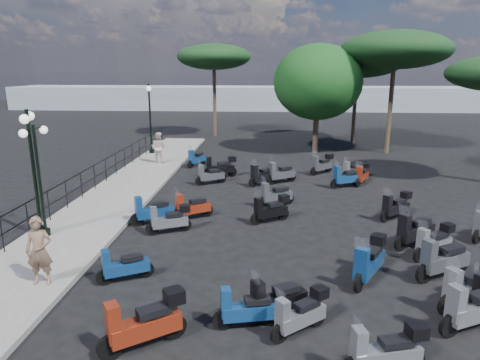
# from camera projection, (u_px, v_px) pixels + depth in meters

# --- Properties ---
(ground) EXTENTS (120.00, 120.00, 0.00)m
(ground) POSITION_uv_depth(u_px,v_px,m) (268.00, 223.00, 15.46)
(ground) COLOR black
(ground) RESTS_ON ground
(sidewalk) EXTENTS (3.00, 30.00, 0.15)m
(sidewalk) POSITION_uv_depth(u_px,v_px,m) (120.00, 194.00, 18.77)
(sidewalk) COLOR slate
(sidewalk) RESTS_ON ground
(railing) EXTENTS (0.04, 26.04, 1.10)m
(railing) POSITION_uv_depth(u_px,v_px,m) (88.00, 177.00, 18.45)
(railing) COLOR black
(railing) RESTS_ON sidewalk
(lamp_post_0) EXTENTS (0.60, 1.14, 4.07)m
(lamp_post_0) POSITION_uv_depth(u_px,v_px,m) (33.00, 165.00, 13.49)
(lamp_post_0) COLOR black
(lamp_post_0) RESTS_ON sidewalk
(lamp_post_1) EXTENTS (0.47, 1.04, 3.63)m
(lamp_post_1) POSITION_uv_depth(u_px,v_px,m) (39.00, 174.00, 13.45)
(lamp_post_1) COLOR black
(lamp_post_1) RESTS_ON sidewalk
(lamp_post_2) EXTENTS (0.58, 1.25, 4.36)m
(lamp_post_2) POSITION_uv_depth(u_px,v_px,m) (150.00, 114.00, 26.89)
(lamp_post_2) COLOR black
(lamp_post_2) RESTS_ON sidewalk
(woman) EXTENTS (0.70, 0.51, 1.77)m
(woman) POSITION_uv_depth(u_px,v_px,m) (39.00, 251.00, 10.62)
(woman) COLOR brown
(woman) RESTS_ON sidewalk
(pedestrian_far) EXTENTS (0.96, 0.81, 1.76)m
(pedestrian_far) POSITION_uv_depth(u_px,v_px,m) (158.00, 147.00, 24.51)
(pedestrian_far) COLOR beige
(pedestrian_far) RESTS_ON sidewalk
(scooter_0) EXTENTS (1.60, 1.21, 1.46)m
(scooter_0) POSITION_uv_depth(u_px,v_px,m) (144.00, 323.00, 8.44)
(scooter_0) COLOR black
(scooter_0) RESTS_ON ground
(scooter_1) EXTENTS (1.38, 0.84, 1.20)m
(scooter_1) POSITION_uv_depth(u_px,v_px,m) (124.00, 267.00, 11.16)
(scooter_1) COLOR black
(scooter_1) RESTS_ON ground
(scooter_2) EXTENTS (1.46, 0.84, 1.24)m
(scooter_2) POSITION_uv_depth(u_px,v_px,m) (169.00, 220.00, 14.44)
(scooter_2) COLOR black
(scooter_2) RESTS_ON ground
(scooter_3) EXTENTS (1.54, 0.97, 1.36)m
(scooter_3) POSITION_uv_depth(u_px,v_px,m) (153.00, 211.00, 15.30)
(scooter_3) COLOR black
(scooter_3) RESTS_ON ground
(scooter_4) EXTENTS (1.74, 0.82, 1.43)m
(scooter_4) POSITION_uv_depth(u_px,v_px,m) (220.00, 167.00, 21.82)
(scooter_4) COLOR black
(scooter_4) RESTS_ON ground
(scooter_5) EXTENTS (0.90, 1.46, 1.27)m
(scooter_5) POSITION_uv_depth(u_px,v_px,m) (196.00, 159.00, 24.33)
(scooter_5) COLOR black
(scooter_5) RESTS_ON ground
(scooter_6) EXTENTS (1.27, 1.07, 1.21)m
(scooter_6) POSITION_uv_depth(u_px,v_px,m) (300.00, 314.00, 8.92)
(scooter_6) COLOR black
(scooter_6) RESTS_ON ground
(scooter_7) EXTENTS (1.47, 0.98, 1.32)m
(scooter_7) POSITION_uv_depth(u_px,v_px,m) (276.00, 301.00, 9.44)
(scooter_7) COLOR black
(scooter_7) RESTS_ON ground
(scooter_8) EXTENTS (1.43, 0.97, 1.29)m
(scooter_8) POSITION_uv_depth(u_px,v_px,m) (192.00, 208.00, 15.79)
(scooter_8) COLOR black
(scooter_8) RESTS_ON ground
(scooter_9) EXTENTS (1.48, 0.96, 1.32)m
(scooter_9) POSITION_uv_depth(u_px,v_px,m) (275.00, 195.00, 17.26)
(scooter_9) COLOR black
(scooter_9) RESTS_ON ground
(scooter_10) EXTENTS (1.43, 0.97, 1.27)m
(scooter_10) POSITION_uv_depth(u_px,v_px,m) (211.00, 175.00, 20.57)
(scooter_10) COLOR black
(scooter_10) RESTS_ON ground
(scooter_11) EXTENTS (1.61, 0.67, 1.30)m
(scooter_11) POSITION_uv_depth(u_px,v_px,m) (385.00, 352.00, 7.69)
(scooter_11) COLOR black
(scooter_11) RESTS_ON ground
(scooter_12) EXTENTS (1.53, 0.57, 1.22)m
(scooter_12) POSITION_uv_depth(u_px,v_px,m) (246.00, 310.00, 9.14)
(scooter_12) COLOR black
(scooter_12) RESTS_ON ground
(scooter_13) EXTENTS (1.12, 1.63, 1.45)m
(scooter_13) POSITION_uv_depth(u_px,v_px,m) (369.00, 262.00, 11.13)
(scooter_13) COLOR black
(scooter_13) RESTS_ON ground
(scooter_14) EXTENTS (1.42, 0.98, 1.26)m
(scooter_14) POSITION_uv_depth(u_px,v_px,m) (271.00, 210.00, 15.46)
(scooter_14) COLOR black
(scooter_14) RESTS_ON ground
(scooter_15) EXTENTS (1.28, 1.25, 1.34)m
(scooter_15) POSITION_uv_depth(u_px,v_px,m) (262.00, 176.00, 20.40)
(scooter_15) COLOR black
(scooter_15) RESTS_ON ground
(scooter_16) EXTENTS (1.49, 1.07, 1.37)m
(scooter_16) POSITION_uv_depth(u_px,v_px,m) (281.00, 174.00, 20.74)
(scooter_16) COLOR black
(scooter_16) RESTS_ON ground
(scooter_17) EXTENTS (1.70, 1.00, 1.46)m
(scooter_17) POSITION_uv_depth(u_px,v_px,m) (476.00, 307.00, 9.03)
(scooter_17) COLOR black
(scooter_17) RESTS_ON ground
(scooter_19) EXTENTS (1.54, 1.19, 1.46)m
(scooter_19) POSITION_uv_depth(u_px,v_px,m) (414.00, 231.00, 13.34)
(scooter_19) COLOR black
(scooter_19) RESTS_ON ground
(scooter_20) EXTENTS (1.34, 1.12, 1.27)m
(scooter_20) POSITION_uv_depth(u_px,v_px,m) (396.00, 207.00, 15.79)
(scooter_20) COLOR black
(scooter_20) RESTS_ON ground
(scooter_21) EXTENTS (1.57, 0.91, 1.35)m
(scooter_21) POSITION_uv_depth(u_px,v_px,m) (346.00, 178.00, 19.99)
(scooter_21) COLOR black
(scooter_21) RESTS_ON ground
(scooter_22) EXTENTS (1.30, 1.23, 1.30)m
(scooter_22) POSITION_uv_depth(u_px,v_px,m) (322.00, 165.00, 22.61)
(scooter_22) COLOR black
(scooter_22) RESTS_ON ground
(scooter_23) EXTENTS (1.64, 1.02, 1.42)m
(scooter_23) POSITION_uv_depth(u_px,v_px,m) (470.00, 288.00, 9.84)
(scooter_23) COLOR black
(scooter_23) RESTS_ON ground
(scooter_24) EXTENTS (1.41, 1.03, 1.28)m
(scooter_24) POSITION_uv_depth(u_px,v_px,m) (434.00, 243.00, 12.53)
(scooter_24) COLOR black
(scooter_24) RESTS_ON ground
(scooter_25) EXTENTS (1.70, 1.05, 1.49)m
(scooter_25) POSITION_uv_depth(u_px,v_px,m) (443.00, 260.00, 11.30)
(scooter_25) COLOR black
(scooter_25) RESTS_ON ground
(scooter_27) EXTENTS (0.90, 1.43, 1.24)m
(scooter_27) POSITION_uv_depth(u_px,v_px,m) (362.00, 175.00, 20.54)
(scooter_27) COLOR black
(scooter_27) RESTS_ON ground
(scooter_28) EXTENTS (1.38, 0.93, 1.22)m
(scooter_28) POSITION_uv_depth(u_px,v_px,m) (354.00, 170.00, 21.50)
(scooter_28) COLOR black
(scooter_28) RESTS_ON ground
(broadleaf_tree) EXTENTS (5.70, 5.70, 7.00)m
(broadleaf_tree) POSITION_uv_depth(u_px,v_px,m) (318.00, 82.00, 27.44)
(broadleaf_tree) COLOR #38281E
(broadleaf_tree) RESTS_ON ground
(pine_0) EXTENTS (6.44, 6.44, 6.98)m
(pine_0) POSITION_uv_depth(u_px,v_px,m) (358.00, 62.00, 30.99)
(pine_0) COLOR #38281E
(pine_0) RESTS_ON ground
(pine_1) EXTENTS (6.84, 6.84, 7.76)m
(pine_1) POSITION_uv_depth(u_px,v_px,m) (395.00, 50.00, 26.65)
(pine_1) COLOR #38281E
(pine_1) RESTS_ON ground
(pine_2) EXTENTS (5.84, 5.84, 7.34)m
(pine_2) POSITION_uv_depth(u_px,v_px,m) (214.00, 57.00, 33.69)
(pine_2) COLOR #38281E
(pine_2) RESTS_ON ground
(distant_hills) EXTENTS (70.00, 8.00, 3.00)m
(distant_hills) POSITION_uv_depth(u_px,v_px,m) (270.00, 98.00, 58.51)
(distant_hills) COLOR gray
(distant_hills) RESTS_ON ground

